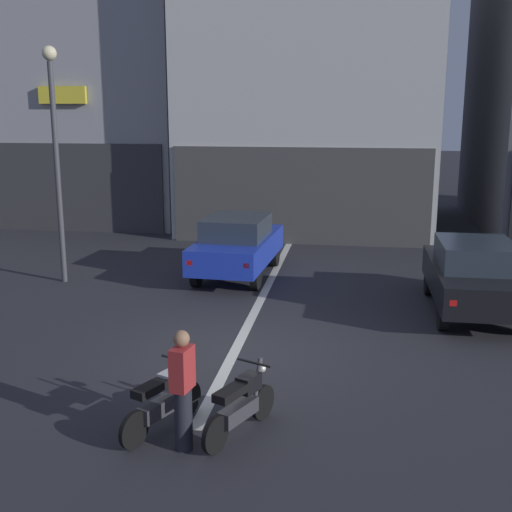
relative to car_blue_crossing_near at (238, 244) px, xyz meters
name	(u,v)px	position (x,y,z in m)	size (l,w,h in m)	color
ground_plane	(234,353)	(0.94, -5.56, -0.89)	(120.00, 120.00, 0.00)	#2B2B30
lane_centre_line	(274,273)	(0.94, 0.44, -0.88)	(0.20, 18.00, 0.01)	silver
car_blue_crossing_near	(238,244)	(0.00, 0.00, 0.00)	(2.00, 4.20, 1.64)	black
car_black_parked_kerbside	(473,274)	(5.70, -2.39, 0.00)	(1.77, 4.11, 1.64)	black
car_grey_down_street	(350,203)	(2.91, 8.09, 0.00)	(2.24, 4.28, 1.64)	black
street_lamp	(55,140)	(-4.39, -1.24, 2.78)	(0.36, 0.36, 5.92)	#47474C
motorcycle_white_row_leftmost	(163,400)	(0.50, -8.62, -0.43)	(0.77, 1.55, 0.98)	black
motorcycle_black_row_left_mid	(241,404)	(1.61, -8.58, -0.43)	(0.78, 1.55, 0.98)	black
person_by_motorcycles	(183,389)	(0.92, -9.08, -0.03)	(0.28, 0.40, 1.67)	#23232D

